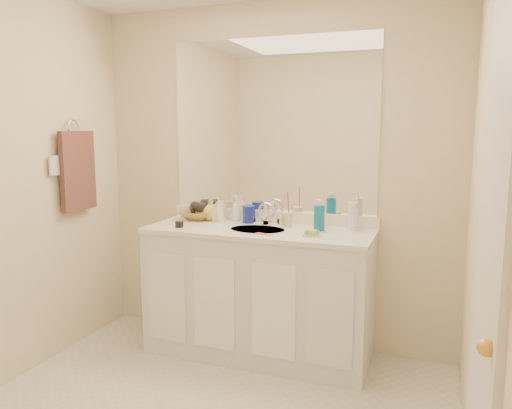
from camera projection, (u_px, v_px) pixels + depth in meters
name	position (u px, v px, depth m)	size (l,w,h in m)	color
wall_back	(272.00, 177.00, 3.53)	(2.60, 0.02, 2.40)	beige
wall_right	(489.00, 220.00, 1.88)	(0.02, 2.60, 2.40)	beige
vanity_cabinet	(259.00, 294.00, 3.40)	(1.50, 0.55, 0.85)	silver
countertop	(259.00, 231.00, 3.33)	(1.52, 0.57, 0.03)	white
backsplash	(271.00, 216.00, 3.56)	(1.52, 0.03, 0.08)	white
sink_basin	(258.00, 231.00, 3.31)	(0.37, 0.37, 0.02)	beige
faucet	(266.00, 217.00, 3.47)	(0.02, 0.02, 0.11)	silver
mirror	(272.00, 126.00, 3.47)	(1.48, 0.01, 1.20)	white
blue_mug	(249.00, 214.00, 3.52)	(0.09, 0.09, 0.12)	#17269F
tan_cup	(287.00, 220.00, 3.38)	(0.07, 0.07, 0.10)	beige
toothbrush	(288.00, 205.00, 3.36)	(0.01, 0.01, 0.18)	#E03B68
mouthwash_bottle	(319.00, 218.00, 3.25)	(0.07, 0.07, 0.17)	#0C7290
clear_pump_bottle	(353.00, 216.00, 3.26)	(0.07, 0.07, 0.19)	white
soap_dish	(312.00, 235.00, 3.09)	(0.10, 0.08, 0.01)	silver
green_soap	(312.00, 232.00, 3.09)	(0.08, 0.05, 0.03)	#82C42F
orange_comb	(264.00, 234.00, 3.14)	(0.13, 0.03, 0.01)	orange
dark_jar	(179.00, 224.00, 3.37)	(0.06, 0.06, 0.04)	black
extra_white_bottle	(220.00, 212.00, 3.54)	(0.05, 0.05, 0.15)	white
soap_bottle_white	(236.00, 209.00, 3.60)	(0.06, 0.07, 0.17)	white
soap_bottle_cream	(219.00, 209.00, 3.58)	(0.08, 0.08, 0.17)	beige
soap_bottle_yellow	(211.00, 209.00, 3.62)	(0.13, 0.13, 0.16)	#CFCF50
wicker_basket	(198.00, 215.00, 3.67)	(0.26, 0.26, 0.06)	olive
hair_dryer	(200.00, 207.00, 3.66)	(0.07, 0.07, 0.15)	black
towel_ring	(73.00, 127.00, 3.43)	(0.11, 0.11, 0.01)	silver
hand_towel	(78.00, 171.00, 3.47)	(0.04, 0.32, 0.55)	#39221E
switch_plate	(54.00, 166.00, 3.28)	(0.01, 0.09, 0.13)	silver
door	(488.00, 295.00, 1.64)	(0.02, 0.82, 2.00)	white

